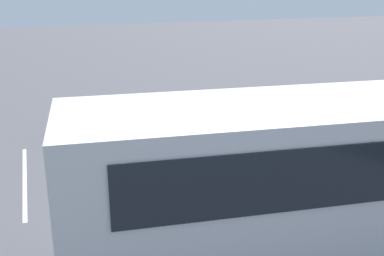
# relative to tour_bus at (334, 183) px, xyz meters

# --- Properties ---
(ground_plane) EXTENTS (80.00, 80.00, 0.00)m
(ground_plane) POSITION_rel_tour_bus_xyz_m (1.29, -5.47, -1.64)
(ground_plane) COLOR #424247
(tour_bus) EXTENTS (10.17, 3.26, 3.25)m
(tour_bus) POSITION_rel_tour_bus_xyz_m (0.00, 0.00, 0.00)
(tour_bus) COLOR silver
(tour_bus) RESTS_ON ground_plane
(spectator_far_left) EXTENTS (0.57, 0.33, 1.81)m
(spectator_far_left) POSITION_rel_tour_bus_xyz_m (-1.31, -2.79, -0.56)
(spectator_far_left) COLOR black
(spectator_far_left) RESTS_ON ground_plane
(spectator_left) EXTENTS (0.57, 0.38, 1.81)m
(spectator_left) POSITION_rel_tour_bus_xyz_m (-0.03, -2.78, -0.56)
(spectator_left) COLOR #473823
(spectator_left) RESTS_ON ground_plane
(spectator_centre) EXTENTS (0.57, 0.39, 1.71)m
(spectator_centre) POSITION_rel_tour_bus_xyz_m (0.78, -2.90, -0.63)
(spectator_centre) COLOR black
(spectator_centre) RESTS_ON ground_plane
(parked_motorcycle_silver) EXTENTS (2.05, 0.58, 0.99)m
(parked_motorcycle_silver) POSITION_rel_tour_bus_xyz_m (-1.69, -2.27, -1.16)
(parked_motorcycle_silver) COLOR black
(parked_motorcycle_silver) RESTS_ON ground_plane
(stunt_motorcycle) EXTENTS (2.05, 0.64, 1.23)m
(stunt_motorcycle) POSITION_rel_tour_bus_xyz_m (4.14, -8.52, -1.03)
(stunt_motorcycle) COLOR black
(stunt_motorcycle) RESTS_ON ground_plane
(traffic_cone) EXTENTS (0.34, 0.34, 0.63)m
(traffic_cone) POSITION_rel_tour_bus_xyz_m (2.41, -8.50, -1.34)
(traffic_cone) COLOR orange
(traffic_cone) RESTS_ON ground_plane
(bay_line_a) EXTENTS (0.23, 4.22, 0.01)m
(bay_line_a) POSITION_rel_tour_bus_xyz_m (-3.93, -5.66, -1.64)
(bay_line_a) COLOR white
(bay_line_a) RESTS_ON ground_plane
(bay_line_b) EXTENTS (0.25, 4.93, 0.01)m
(bay_line_b) POSITION_rel_tour_bus_xyz_m (-1.50, -5.66, -1.64)
(bay_line_b) COLOR white
(bay_line_b) RESTS_ON ground_plane
(bay_line_c) EXTENTS (0.24, 4.77, 0.01)m
(bay_line_c) POSITION_rel_tour_bus_xyz_m (0.94, -5.66, -1.64)
(bay_line_c) COLOR white
(bay_line_c) RESTS_ON ground_plane
(bay_line_d) EXTENTS (0.25, 4.99, 0.01)m
(bay_line_d) POSITION_rel_tour_bus_xyz_m (3.38, -5.66, -1.64)
(bay_line_d) COLOR white
(bay_line_d) RESTS_ON ground_plane
(bay_line_e) EXTENTS (0.24, 4.87, 0.01)m
(bay_line_e) POSITION_rel_tour_bus_xyz_m (5.82, -5.66, -1.64)
(bay_line_e) COLOR white
(bay_line_e) RESTS_ON ground_plane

